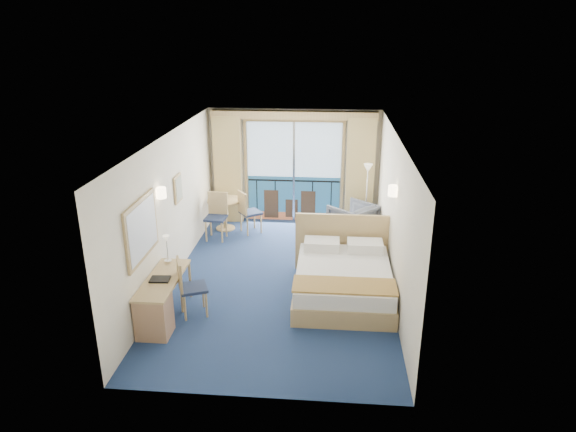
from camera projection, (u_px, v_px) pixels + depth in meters
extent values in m
plane|color=navy|center=(281.00, 280.00, 9.59)|extent=(6.50, 6.50, 0.00)
cube|color=white|center=(294.00, 166.00, 12.17)|extent=(4.00, 0.02, 2.70)
cube|color=white|center=(253.00, 305.00, 6.08)|extent=(4.00, 0.02, 2.70)
cube|color=white|center=(170.00, 209.00, 9.29)|extent=(0.02, 6.50, 2.70)
cube|color=white|center=(395.00, 216.00, 8.96)|extent=(0.02, 6.50, 2.70)
cube|color=silver|center=(280.00, 137.00, 8.65)|extent=(4.00, 6.50, 0.02)
cube|color=navy|center=(294.00, 198.00, 12.41)|extent=(2.20, 0.02, 1.08)
cube|color=#A9C3DE|center=(294.00, 149.00, 11.99)|extent=(2.20, 0.02, 1.32)
cube|color=#9D5230|center=(294.00, 216.00, 12.57)|extent=(2.20, 0.02, 0.20)
cube|color=black|center=(294.00, 181.00, 12.25)|extent=(2.20, 0.02, 0.04)
cube|color=tan|center=(294.00, 120.00, 11.74)|extent=(2.36, 0.03, 0.12)
cube|color=tan|center=(246.00, 172.00, 12.27)|extent=(0.06, 0.03, 2.40)
cube|color=tan|center=(342.00, 174.00, 12.09)|extent=(0.06, 0.03, 2.40)
cube|color=silver|center=(294.00, 173.00, 12.18)|extent=(0.05, 0.02, 2.40)
cube|color=#382619|center=(308.00, 205.00, 12.42)|extent=(0.35, 0.02, 0.70)
cube|color=#382619|center=(271.00, 204.00, 12.50)|extent=(0.35, 0.02, 0.70)
cube|color=#382619|center=(292.00, 208.00, 12.49)|extent=(0.30, 0.02, 0.45)
cube|color=black|center=(257.00, 198.00, 12.48)|extent=(0.02, 0.01, 0.90)
cube|color=black|center=(275.00, 198.00, 12.44)|extent=(0.03, 0.01, 0.90)
cube|color=black|center=(294.00, 199.00, 12.41)|extent=(0.03, 0.01, 0.90)
cube|color=black|center=(312.00, 199.00, 12.37)|extent=(0.03, 0.01, 0.90)
cube|color=black|center=(331.00, 200.00, 12.33)|extent=(0.02, 0.01, 0.90)
cube|color=tan|center=(228.00, 170.00, 12.15)|extent=(0.65, 0.22, 2.55)
cube|color=tan|center=(360.00, 173.00, 11.89)|extent=(0.65, 0.22, 2.55)
cube|color=tan|center=(294.00, 115.00, 11.60)|extent=(3.80, 0.25, 0.18)
cube|color=tan|center=(141.00, 229.00, 7.81)|extent=(0.04, 1.25, 0.95)
cube|color=#B0B8C3|center=(143.00, 229.00, 7.81)|extent=(0.01, 1.12, 0.82)
cube|color=tan|center=(178.00, 189.00, 9.62)|extent=(0.03, 0.42, 0.52)
cube|color=gray|center=(179.00, 189.00, 9.62)|extent=(0.01, 0.34, 0.44)
cylinder|color=#FFE2B2|center=(161.00, 193.00, 8.55)|extent=(0.18, 0.18, 0.18)
cylinder|color=#FFE2B2|center=(393.00, 191.00, 8.65)|extent=(0.18, 0.18, 0.18)
cube|color=tan|center=(343.00, 289.00, 8.93)|extent=(1.67, 2.08, 0.31)
cube|color=white|center=(343.00, 275.00, 8.83)|extent=(1.60, 2.02, 0.26)
cube|color=#A37E3F|center=(344.00, 286.00, 8.14)|extent=(1.65, 0.57, 0.03)
cube|color=white|center=(322.00, 245.00, 9.48)|extent=(0.65, 0.42, 0.19)
cube|color=white|center=(365.00, 246.00, 9.42)|extent=(0.65, 0.42, 0.19)
cube|color=tan|center=(343.00, 243.00, 9.81)|extent=(1.82, 0.06, 1.15)
cube|color=#A67658|center=(374.00, 252.00, 10.18)|extent=(0.38, 0.37, 0.50)
cube|color=white|center=(375.00, 239.00, 10.05)|extent=(0.19, 0.16, 0.08)
imported|color=#424650|center=(353.00, 221.00, 11.38)|extent=(1.22, 1.22, 0.80)
cylinder|color=silver|center=(365.00, 230.00, 11.93)|extent=(0.22, 0.22, 0.03)
cylinder|color=silver|center=(366.00, 200.00, 11.68)|extent=(0.02, 0.02, 1.50)
cone|color=silver|center=(368.00, 168.00, 11.42)|extent=(0.20, 0.20, 0.18)
cube|color=tan|center=(163.00, 280.00, 8.13)|extent=(0.51, 1.50, 0.04)
cube|color=#A67658|center=(154.00, 316.00, 7.77)|extent=(0.49, 0.45, 0.66)
cylinder|color=tan|center=(154.00, 293.00, 8.45)|extent=(0.05, 0.05, 0.66)
cylinder|color=tan|center=(182.00, 294.00, 8.41)|extent=(0.05, 0.05, 0.66)
cylinder|color=tan|center=(164.00, 279.00, 8.93)|extent=(0.05, 0.05, 0.66)
cylinder|color=tan|center=(190.00, 280.00, 8.89)|extent=(0.05, 0.05, 0.66)
cube|color=#1D2845|center=(193.00, 288.00, 8.31)|extent=(0.55, 0.55, 0.05)
cube|color=tan|center=(180.00, 275.00, 8.16)|extent=(0.20, 0.41, 0.51)
cylinder|color=tan|center=(206.00, 305.00, 8.29)|extent=(0.04, 0.04, 0.45)
cylinder|color=tan|center=(203.00, 295.00, 8.60)|extent=(0.04, 0.04, 0.45)
cylinder|color=tan|center=(185.00, 308.00, 8.19)|extent=(0.04, 0.04, 0.45)
cylinder|color=tan|center=(183.00, 298.00, 8.50)|extent=(0.04, 0.04, 0.45)
cube|color=black|center=(160.00, 279.00, 8.07)|extent=(0.32, 0.25, 0.03)
cylinder|color=silver|center=(168.00, 261.00, 8.67)|extent=(0.13, 0.13, 0.02)
cylinder|color=silver|center=(167.00, 250.00, 8.61)|extent=(0.02, 0.02, 0.42)
cone|color=silver|center=(166.00, 239.00, 8.53)|extent=(0.11, 0.11, 0.10)
cylinder|color=tan|center=(224.00, 200.00, 11.80)|extent=(0.80, 0.80, 0.04)
cylinder|color=tan|center=(225.00, 215.00, 11.92)|extent=(0.08, 0.08, 0.70)
cylinder|color=tan|center=(226.00, 228.00, 12.04)|extent=(0.44, 0.44, 0.03)
cube|color=#1D2845|center=(251.00, 212.00, 11.69)|extent=(0.59, 0.59, 0.05)
cube|color=tan|center=(242.00, 203.00, 11.51)|extent=(0.28, 0.37, 0.51)
cylinder|color=tan|center=(261.00, 224.00, 11.72)|extent=(0.04, 0.04, 0.46)
cylinder|color=tan|center=(254.00, 219.00, 12.00)|extent=(0.04, 0.04, 0.46)
cylinder|color=tan|center=(247.00, 226.00, 11.56)|extent=(0.04, 0.04, 0.46)
cylinder|color=tan|center=(241.00, 222.00, 11.84)|extent=(0.04, 0.04, 0.46)
cube|color=#1D2845|center=(216.00, 218.00, 11.29)|extent=(0.47, 0.47, 0.05)
cube|color=tan|center=(218.00, 203.00, 11.39)|extent=(0.44, 0.07, 0.53)
cylinder|color=tan|center=(206.00, 231.00, 11.24)|extent=(0.04, 0.04, 0.47)
cylinder|color=tan|center=(222.00, 232.00, 11.19)|extent=(0.04, 0.04, 0.47)
cylinder|color=tan|center=(211.00, 226.00, 11.57)|extent=(0.04, 0.04, 0.47)
cylinder|color=tan|center=(226.00, 227.00, 11.52)|extent=(0.04, 0.04, 0.47)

